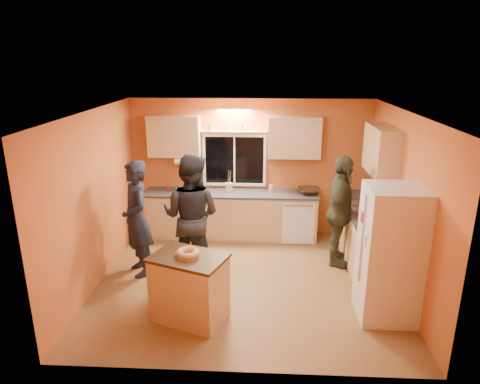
# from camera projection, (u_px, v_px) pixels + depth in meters

# --- Properties ---
(ground) EXTENTS (4.50, 4.50, 0.00)m
(ground) POSITION_uv_depth(u_px,v_px,m) (246.00, 281.00, 6.63)
(ground) COLOR brown
(ground) RESTS_ON ground
(room_shell) EXTENTS (4.54, 4.04, 2.61)m
(room_shell) POSITION_uv_depth(u_px,v_px,m) (255.00, 174.00, 6.52)
(room_shell) COLOR #BE6E30
(room_shell) RESTS_ON ground
(back_counter) EXTENTS (4.23, 0.62, 0.90)m
(back_counter) POSITION_uv_depth(u_px,v_px,m) (250.00, 215.00, 8.11)
(back_counter) COLOR tan
(back_counter) RESTS_ON ground
(right_counter) EXTENTS (0.62, 1.84, 0.90)m
(right_counter) POSITION_uv_depth(u_px,v_px,m) (368.00, 244.00, 6.87)
(right_counter) COLOR tan
(right_counter) RESTS_ON ground
(refrigerator) EXTENTS (0.72, 0.70, 1.80)m
(refrigerator) POSITION_uv_depth(u_px,v_px,m) (390.00, 254.00, 5.50)
(refrigerator) COLOR silver
(refrigerator) RESTS_ON ground
(island) EXTENTS (1.10, 0.93, 0.91)m
(island) POSITION_uv_depth(u_px,v_px,m) (190.00, 287.00, 5.57)
(island) COLOR tan
(island) RESTS_ON ground
(bundt_pastry) EXTENTS (0.31, 0.31, 0.09)m
(bundt_pastry) POSITION_uv_depth(u_px,v_px,m) (188.00, 253.00, 5.42)
(bundt_pastry) COLOR tan
(bundt_pastry) RESTS_ON island
(person_left) EXTENTS (0.72, 0.80, 1.84)m
(person_left) POSITION_uv_depth(u_px,v_px,m) (137.00, 219.00, 6.63)
(person_left) COLOR black
(person_left) RESTS_ON ground
(person_center) EXTENTS (1.10, 0.94, 1.95)m
(person_center) POSITION_uv_depth(u_px,v_px,m) (191.00, 216.00, 6.59)
(person_center) COLOR black
(person_center) RESTS_ON ground
(person_right) EXTENTS (0.77, 1.17, 1.85)m
(person_right) POSITION_uv_depth(u_px,v_px,m) (340.00, 212.00, 6.92)
(person_right) COLOR #333924
(person_right) RESTS_ON ground
(mixing_bowl) EXTENTS (0.45, 0.45, 0.10)m
(mixing_bowl) POSITION_uv_depth(u_px,v_px,m) (309.00, 191.00, 7.91)
(mixing_bowl) COLOR #301F10
(mixing_bowl) RESTS_ON back_counter
(utensil_crock) EXTENTS (0.14, 0.14, 0.17)m
(utensil_crock) POSITION_uv_depth(u_px,v_px,m) (229.00, 187.00, 8.00)
(utensil_crock) COLOR beige
(utensil_crock) RESTS_ON back_counter
(potted_plant) EXTENTS (0.29, 0.25, 0.31)m
(potted_plant) POSITION_uv_depth(u_px,v_px,m) (380.00, 216.00, 6.37)
(potted_plant) COLOR gray
(potted_plant) RESTS_ON right_counter
(red_box) EXTENTS (0.16, 0.12, 0.07)m
(red_box) POSITION_uv_depth(u_px,v_px,m) (376.00, 220.00, 6.56)
(red_box) COLOR #A02418
(red_box) RESTS_ON right_counter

